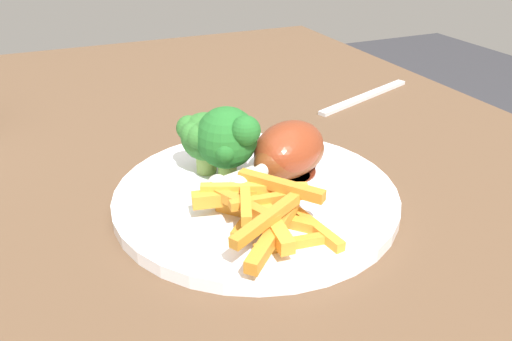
{
  "coord_description": "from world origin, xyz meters",
  "views": [
    {
      "loc": [
        0.38,
        -0.17,
        0.99
      ],
      "look_at": [
        0.02,
        -0.01,
        0.78
      ],
      "focal_mm": 35.45,
      "sensor_mm": 36.0,
      "label": 1
    }
  ],
  "objects_px": {
    "chicken_drumstick_near": "(288,151)",
    "chicken_drumstick_far": "(285,158)",
    "broccoli_floret_middle": "(203,136)",
    "dinner_plate": "(256,195)",
    "broccoli_floret_front": "(228,139)",
    "dining_table": "(255,273)",
    "fork": "(365,97)",
    "carrot_fries_pile": "(262,208)"
  },
  "relations": [
    {
      "from": "fork",
      "to": "dining_table",
      "type": "bearing_deg",
      "value": -165.16
    },
    {
      "from": "carrot_fries_pile",
      "to": "chicken_drumstick_near",
      "type": "distance_m",
      "value": 0.09
    },
    {
      "from": "broccoli_floret_front",
      "to": "chicken_drumstick_far",
      "type": "height_order",
      "value": "broccoli_floret_front"
    },
    {
      "from": "chicken_drumstick_near",
      "to": "fork",
      "type": "relative_size",
      "value": 0.67
    },
    {
      "from": "carrot_fries_pile",
      "to": "broccoli_floret_middle",
      "type": "bearing_deg",
      "value": -172.52
    },
    {
      "from": "dinner_plate",
      "to": "chicken_drumstick_far",
      "type": "xyz_separation_m",
      "value": [
        -0.01,
        0.03,
        0.03
      ]
    },
    {
      "from": "carrot_fries_pile",
      "to": "fork",
      "type": "relative_size",
      "value": 0.64
    },
    {
      "from": "broccoli_floret_middle",
      "to": "chicken_drumstick_far",
      "type": "relative_size",
      "value": 0.45
    },
    {
      "from": "dining_table",
      "to": "carrot_fries_pile",
      "type": "xyz_separation_m",
      "value": [
        0.07,
        -0.02,
        0.13
      ]
    },
    {
      "from": "carrot_fries_pile",
      "to": "dining_table",
      "type": "bearing_deg",
      "value": 161.37
    },
    {
      "from": "chicken_drumstick_near",
      "to": "broccoli_floret_front",
      "type": "bearing_deg",
      "value": -101.49
    },
    {
      "from": "dinner_plate",
      "to": "broccoli_floret_middle",
      "type": "height_order",
      "value": "broccoli_floret_middle"
    },
    {
      "from": "dining_table",
      "to": "carrot_fries_pile",
      "type": "distance_m",
      "value": 0.15
    },
    {
      "from": "broccoli_floret_middle",
      "to": "broccoli_floret_front",
      "type": "bearing_deg",
      "value": 35.66
    },
    {
      "from": "broccoli_floret_front",
      "to": "carrot_fries_pile",
      "type": "relative_size",
      "value": 0.59
    },
    {
      "from": "dining_table",
      "to": "chicken_drumstick_near",
      "type": "relative_size",
      "value": 9.84
    },
    {
      "from": "fork",
      "to": "dinner_plate",
      "type": "bearing_deg",
      "value": -162.94
    },
    {
      "from": "dining_table",
      "to": "fork",
      "type": "bearing_deg",
      "value": 125.31
    },
    {
      "from": "broccoli_floret_middle",
      "to": "chicken_drumstick_far",
      "type": "distance_m",
      "value": 0.08
    },
    {
      "from": "fork",
      "to": "broccoli_floret_front",
      "type": "bearing_deg",
      "value": -168.75
    },
    {
      "from": "chicken_drumstick_near",
      "to": "dining_table",
      "type": "bearing_deg",
      "value": -95.46
    },
    {
      "from": "dining_table",
      "to": "broccoli_floret_middle",
      "type": "height_order",
      "value": "broccoli_floret_middle"
    },
    {
      "from": "dinner_plate",
      "to": "broccoli_floret_middle",
      "type": "relative_size",
      "value": 4.27
    },
    {
      "from": "broccoli_floret_front",
      "to": "chicken_drumstick_far",
      "type": "distance_m",
      "value": 0.06
    },
    {
      "from": "dining_table",
      "to": "chicken_drumstick_near",
      "type": "bearing_deg",
      "value": 84.54
    },
    {
      "from": "broccoli_floret_middle",
      "to": "chicken_drumstick_far",
      "type": "xyz_separation_m",
      "value": [
        0.04,
        0.07,
        -0.02
      ]
    },
    {
      "from": "dinner_plate",
      "to": "dining_table",
      "type": "bearing_deg",
      "value": 160.67
    },
    {
      "from": "broccoli_floret_middle",
      "to": "chicken_drumstick_far",
      "type": "bearing_deg",
      "value": 58.68
    },
    {
      "from": "chicken_drumstick_far",
      "to": "carrot_fries_pile",
      "type": "bearing_deg",
      "value": -39.19
    },
    {
      "from": "broccoli_floret_front",
      "to": "carrot_fries_pile",
      "type": "distance_m",
      "value": 0.09
    },
    {
      "from": "dining_table",
      "to": "broccoli_floret_middle",
      "type": "bearing_deg",
      "value": -128.54
    },
    {
      "from": "carrot_fries_pile",
      "to": "fork",
      "type": "xyz_separation_m",
      "value": [
        -0.25,
        0.27,
        -0.03
      ]
    },
    {
      "from": "broccoli_floret_front",
      "to": "broccoli_floret_middle",
      "type": "height_order",
      "value": "broccoli_floret_front"
    },
    {
      "from": "dinner_plate",
      "to": "fork",
      "type": "distance_m",
      "value": 0.32
    },
    {
      "from": "dining_table",
      "to": "broccoli_floret_front",
      "type": "bearing_deg",
      "value": -109.94
    },
    {
      "from": "carrot_fries_pile",
      "to": "chicken_drumstick_near",
      "type": "height_order",
      "value": "chicken_drumstick_near"
    },
    {
      "from": "chicken_drumstick_near",
      "to": "chicken_drumstick_far",
      "type": "distance_m",
      "value": 0.01
    },
    {
      "from": "fork",
      "to": "chicken_drumstick_near",
      "type": "bearing_deg",
      "value": -160.61
    },
    {
      "from": "broccoli_floret_front",
      "to": "fork",
      "type": "relative_size",
      "value": 0.37
    },
    {
      "from": "carrot_fries_pile",
      "to": "fork",
      "type": "distance_m",
      "value": 0.37
    },
    {
      "from": "dinner_plate",
      "to": "chicken_drumstick_far",
      "type": "distance_m",
      "value": 0.05
    },
    {
      "from": "chicken_drumstick_far",
      "to": "fork",
      "type": "height_order",
      "value": "chicken_drumstick_far"
    }
  ]
}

